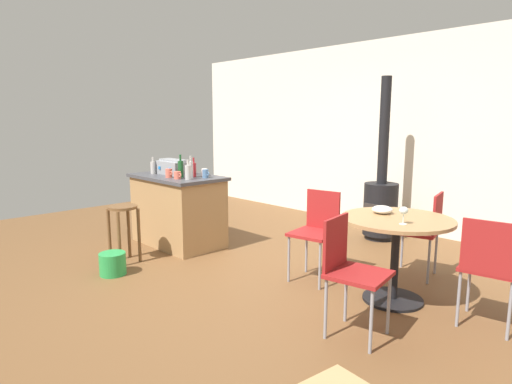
# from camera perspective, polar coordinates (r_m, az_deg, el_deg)

# --- Properties ---
(ground_plane) EXTENTS (8.80, 8.80, 0.00)m
(ground_plane) POSITION_cam_1_polar(r_m,az_deg,el_deg) (4.57, -1.77, -10.53)
(ground_plane) COLOR brown
(back_wall) EXTENTS (8.00, 0.10, 2.70)m
(back_wall) POSITION_cam_1_polar(r_m,az_deg,el_deg) (6.56, 17.10, 7.24)
(back_wall) COLOR silver
(back_wall) RESTS_ON ground_plane
(kitchen_island) EXTENTS (1.23, 0.73, 0.88)m
(kitchen_island) POSITION_cam_1_polar(r_m,az_deg,el_deg) (5.53, -10.29, -2.33)
(kitchen_island) COLOR #A37A4C
(kitchen_island) RESTS_ON ground_plane
(wooden_stool) EXTENTS (0.31, 0.31, 0.64)m
(wooden_stool) POSITION_cam_1_polar(r_m,az_deg,el_deg) (4.98, -17.15, -3.79)
(wooden_stool) COLOR brown
(wooden_stool) RESTS_ON ground_plane
(dining_table) EXTENTS (0.94, 0.94, 0.75)m
(dining_table) POSITION_cam_1_polar(r_m,az_deg,el_deg) (3.90, 18.04, -5.80)
(dining_table) COLOR black
(dining_table) RESTS_ON ground_plane
(folding_chair_near) EXTENTS (0.46, 0.46, 0.88)m
(folding_chair_near) POSITION_cam_1_polar(r_m,az_deg,el_deg) (4.29, 8.07, -4.69)
(folding_chair_near) COLOR maroon
(folding_chair_near) RESTS_ON ground_plane
(folding_chair_far) EXTENTS (0.46, 0.46, 0.87)m
(folding_chair_far) POSITION_cam_1_polar(r_m,az_deg,el_deg) (3.24, 12.33, -9.60)
(folding_chair_far) COLOR maroon
(folding_chair_far) RESTS_ON ground_plane
(folding_chair_left) EXTENTS (0.45, 0.45, 0.86)m
(folding_chair_left) POSITION_cam_1_polar(r_m,az_deg,el_deg) (3.68, 28.51, -8.39)
(folding_chair_left) COLOR maroon
(folding_chair_left) RESTS_ON ground_plane
(folding_chair_right) EXTENTS (0.48, 0.48, 0.86)m
(folding_chair_right) POSITION_cam_1_polar(r_m,az_deg,el_deg) (4.61, 21.33, -4.42)
(folding_chair_right) COLOR maroon
(folding_chair_right) RESTS_ON ground_plane
(wood_stove) EXTENTS (0.44, 0.45, 2.11)m
(wood_stove) POSITION_cam_1_polar(r_m,az_deg,el_deg) (5.90, 16.19, -1.00)
(wood_stove) COLOR black
(wood_stove) RESTS_ON ground_plane
(toolbox) EXTENTS (0.46, 0.28, 0.19)m
(toolbox) POSITION_cam_1_polar(r_m,az_deg,el_deg) (5.58, -10.81, 3.26)
(toolbox) COLOR gray
(toolbox) RESTS_ON kitchen_island
(bottle_0) EXTENTS (0.07, 0.07, 0.28)m
(bottle_0) POSITION_cam_1_polar(r_m,az_deg,el_deg) (5.25, -9.94, 3.07)
(bottle_0) COLOR #194C23
(bottle_0) RESTS_ON kitchen_island
(bottle_1) EXTENTS (0.06, 0.06, 0.23)m
(bottle_1) POSITION_cam_1_polar(r_m,az_deg,el_deg) (5.29, -8.24, 2.98)
(bottle_1) COLOR maroon
(bottle_1) RESTS_ON kitchen_island
(bottle_2) EXTENTS (0.06, 0.06, 0.26)m
(bottle_2) POSITION_cam_1_polar(r_m,az_deg,el_deg) (5.20, -8.64, 2.99)
(bottle_2) COLOR #B7B2AD
(bottle_2) RESTS_ON kitchen_island
(bottle_3) EXTENTS (0.06, 0.06, 0.22)m
(bottle_3) POSITION_cam_1_polar(r_m,az_deg,el_deg) (5.68, -13.47, 3.20)
(bottle_3) COLOR #B7B2AD
(bottle_3) RESTS_ON kitchen_island
(bottle_4) EXTENTS (0.07, 0.07, 0.23)m
(bottle_4) POSITION_cam_1_polar(r_m,az_deg,el_deg) (5.05, -8.99, 2.64)
(bottle_4) COLOR #B7B2AD
(bottle_4) RESTS_ON kitchen_island
(cup_0) EXTENTS (0.11, 0.07, 0.09)m
(cup_0) POSITION_cam_1_polar(r_m,az_deg,el_deg) (5.34, -6.84, 2.60)
(cup_0) COLOR white
(cup_0) RESTS_ON kitchen_island
(cup_1) EXTENTS (0.11, 0.07, 0.10)m
(cup_1) POSITION_cam_1_polar(r_m,az_deg,el_deg) (5.17, -6.70, 2.42)
(cup_1) COLOR #4C7099
(cup_1) RESTS_ON kitchen_island
(cup_2) EXTENTS (0.12, 0.08, 0.11)m
(cup_2) POSITION_cam_1_polar(r_m,az_deg,el_deg) (5.27, -11.46, 2.46)
(cup_2) COLOR #DB6651
(cup_2) RESTS_ON kitchen_island
(cup_3) EXTENTS (0.12, 0.08, 0.09)m
(cup_3) POSITION_cam_1_polar(r_m,az_deg,el_deg) (5.13, -10.35, 2.21)
(cup_3) COLOR #DB6651
(cup_3) RESTS_ON kitchen_island
(wine_glass) EXTENTS (0.07, 0.07, 0.14)m
(wine_glass) POSITION_cam_1_polar(r_m,az_deg,el_deg) (3.62, 18.97, -2.43)
(wine_glass) COLOR silver
(wine_glass) RESTS_ON dining_table
(serving_bowl) EXTENTS (0.18, 0.18, 0.07)m
(serving_bowl) POSITION_cam_1_polar(r_m,az_deg,el_deg) (3.99, 16.37, -2.25)
(serving_bowl) COLOR white
(serving_bowl) RESTS_ON dining_table
(plastic_bucket) EXTENTS (0.27, 0.27, 0.23)m
(plastic_bucket) POSITION_cam_1_polar(r_m,az_deg,el_deg) (4.70, -18.45, -9.00)
(plastic_bucket) COLOR green
(plastic_bucket) RESTS_ON ground_plane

